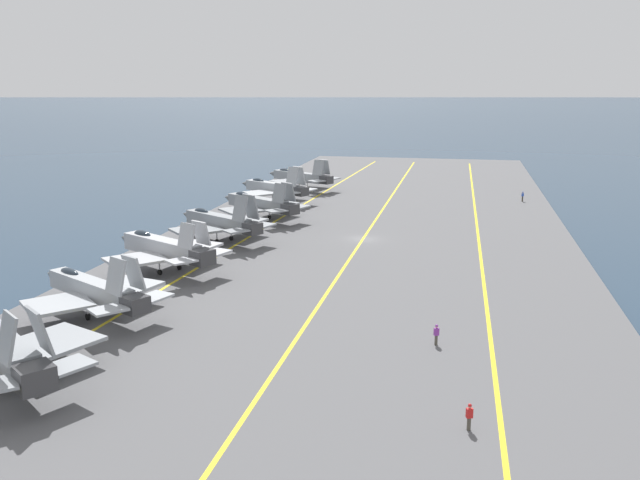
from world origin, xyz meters
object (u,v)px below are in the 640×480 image
object	(u,v)px
crew_blue_vest	(523,196)
crew_red_vest	(469,416)
parked_jet_third	(163,248)
parked_jet_fifth	(259,203)
crew_purple_vest	(436,334)
parked_jet_fourth	(220,221)
parked_jet_seventh	(300,177)
parked_jet_second	(93,289)
parked_jet_sixth	(274,188)
parked_jet_nearest	(0,346)

from	to	relation	value
crew_blue_vest	crew_red_vest	bearing A→B (deg)	173.61
parked_jet_third	parked_jet_fifth	world-z (taller)	parked_jet_third
crew_purple_vest	parked_jet_fourth	bearing A→B (deg)	43.66
parked_jet_seventh	crew_purple_vest	size ratio (longest dim) A/B	9.24
parked_jet_second	parked_jet_seventh	distance (m)	74.90
parked_jet_third	parked_jet_fourth	distance (m)	15.07
parked_jet_second	parked_jet_fifth	xyz separation A→B (m)	(45.03, -1.69, 0.06)
parked_jet_second	parked_jet_sixth	xyz separation A→B (m)	(59.96, 0.21, 0.20)
parked_jet_fourth	crew_purple_vest	distance (m)	42.60
parked_jet_fifth	parked_jet_sixth	xyz separation A→B (m)	(14.93, 1.91, 0.14)
parked_jet_second	parked_jet_seventh	bearing A→B (deg)	-0.64
parked_jet_fourth	crew_red_vest	distance (m)	54.47
parked_jet_second	crew_red_vest	bearing A→B (deg)	-113.36
parked_jet_third	crew_red_vest	size ratio (longest dim) A/B	9.02
parked_jet_sixth	crew_red_vest	distance (m)	81.19
parked_jet_nearest	parked_jet_fifth	world-z (taller)	parked_jet_nearest
parked_jet_fourth	parked_jet_seventh	world-z (taller)	parked_jet_fourth
parked_jet_fourth	parked_jet_fifth	size ratio (longest dim) A/B	0.95
parked_jet_seventh	crew_red_vest	distance (m)	94.66
crew_red_vest	parked_jet_sixth	bearing A→B (deg)	24.02
parked_jet_second	crew_blue_vest	world-z (taller)	parked_jet_second
parked_jet_nearest	parked_jet_fifth	xyz separation A→B (m)	(58.76, -0.85, -0.07)
parked_jet_second	parked_jet_fourth	bearing A→B (deg)	-1.77
parked_jet_nearest	parked_jet_sixth	size ratio (longest dim) A/B	1.03
crew_purple_vest	parked_jet_third	bearing A→B (deg)	62.62
parked_jet_second	parked_jet_fourth	xyz separation A→B (m)	(29.94, -0.93, 0.23)
parked_jet_third	crew_red_vest	bearing A→B (deg)	-131.44
crew_red_vest	crew_blue_vest	size ratio (longest dim) A/B	0.96
parked_jet_fourth	parked_jet_nearest	bearing A→B (deg)	179.89
parked_jet_nearest	crew_red_vest	distance (m)	32.03
parked_jet_nearest	crew_purple_vest	bearing A→B (deg)	-66.39
parked_jet_second	crew_purple_vest	distance (m)	30.36
parked_jet_nearest	parked_jet_second	distance (m)	13.76
parked_jet_seventh	crew_blue_vest	world-z (taller)	parked_jet_seventh
parked_jet_fourth	parked_jet_fifth	distance (m)	15.11
parked_jet_fourth	parked_jet_third	bearing A→B (deg)	176.09
crew_blue_vest	crew_purple_vest	bearing A→B (deg)	170.43
crew_blue_vest	parked_jet_fourth	bearing A→B (deg)	134.09
crew_red_vest	parked_jet_fourth	bearing A→B (deg)	35.87
parked_jet_sixth	crew_red_vest	xyz separation A→B (m)	(-74.14, -33.05, -1.68)
parked_jet_fifth	crew_blue_vest	xyz separation A→B (m)	(24.96, -40.57, -1.50)
parked_jet_third	crew_purple_vest	xyz separation A→B (m)	(-15.75, -30.42, -1.72)
parked_jet_nearest	crew_red_vest	xyz separation A→B (m)	(-0.45, -31.99, -1.61)
parked_jet_sixth	crew_blue_vest	xyz separation A→B (m)	(10.03, -42.48, -1.64)
crew_blue_vest	parked_jet_seventh	bearing A→B (deg)	83.24
parked_jet_fifth	crew_purple_vest	bearing A→B (deg)	-148.05
parked_jet_third	crew_purple_vest	distance (m)	34.30
parked_jet_nearest	parked_jet_second	world-z (taller)	parked_jet_nearest
parked_jet_second	crew_purple_vest	world-z (taller)	parked_jet_second
parked_jet_third	crew_blue_vest	bearing A→B (deg)	-37.56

